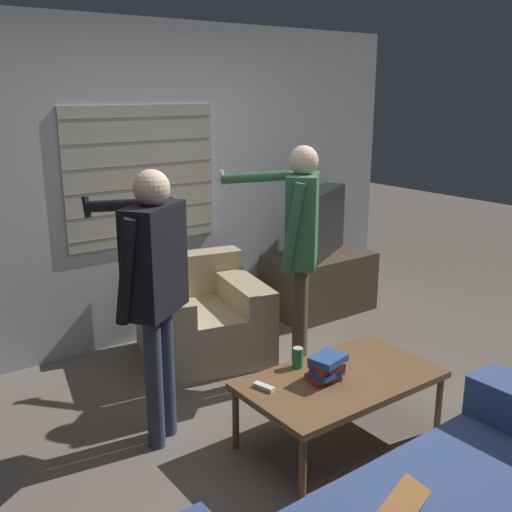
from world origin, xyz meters
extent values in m
plane|color=#665B51|center=(0.00, 0.00, 0.00)|extent=(16.00, 16.00, 0.00)
cube|color=#ADB2B7|center=(0.00, 2.03, 1.27)|extent=(5.20, 0.06, 2.55)
cube|color=#A8A393|center=(-0.01, 1.99, 1.37)|extent=(1.28, 0.02, 1.09)
cube|color=gray|center=(-0.01, 1.98, 0.92)|extent=(1.25, 0.00, 0.01)
cube|color=gray|center=(-0.01, 1.98, 1.10)|extent=(1.25, 0.00, 0.01)
cube|color=gray|center=(-0.01, 1.98, 1.28)|extent=(1.25, 0.00, 0.01)
cube|color=gray|center=(-0.01, 1.98, 1.46)|extent=(1.25, 0.00, 0.01)
cube|color=gray|center=(-0.01, 1.98, 1.64)|extent=(1.25, 0.00, 0.01)
cube|color=gray|center=(-0.01, 1.98, 1.82)|extent=(1.25, 0.00, 0.01)
cube|color=tan|center=(0.18, 1.42, 0.20)|extent=(1.04, 1.06, 0.41)
cube|color=tan|center=(0.25, 1.76, 0.58)|extent=(0.89, 0.38, 0.34)
cube|color=tan|center=(0.48, 1.35, 0.50)|extent=(0.42, 0.92, 0.18)
cube|color=tan|center=(-0.13, 1.48, 0.50)|extent=(0.42, 0.92, 0.18)
cube|color=brown|center=(0.20, -0.07, 0.39)|extent=(1.16, 0.67, 0.04)
cylinder|color=brown|center=(-0.34, 0.22, 0.18)|extent=(0.04, 0.04, 0.37)
cylinder|color=brown|center=(0.74, 0.22, 0.18)|extent=(0.04, 0.04, 0.37)
cylinder|color=brown|center=(-0.34, -0.37, 0.18)|extent=(0.04, 0.04, 0.37)
cylinder|color=brown|center=(0.74, -0.37, 0.18)|extent=(0.04, 0.04, 0.37)
cube|color=#4C3D2D|center=(1.57, 1.63, 0.27)|extent=(0.96, 0.60, 0.55)
cube|color=black|center=(1.57, 1.63, 0.85)|extent=(0.82, 0.58, 0.61)
cube|color=#3D4738|center=(1.52, 1.72, 0.85)|extent=(0.63, 0.36, 0.50)
cylinder|color=#33384C|center=(-0.71, 0.51, 0.41)|extent=(0.10, 0.10, 0.81)
cylinder|color=#33384C|center=(-0.59, 0.59, 0.41)|extent=(0.10, 0.10, 0.81)
cube|color=black|center=(-0.65, 0.55, 1.12)|extent=(0.46, 0.40, 0.61)
sphere|color=beige|center=(-0.65, 0.55, 1.52)|extent=(0.20, 0.20, 0.20)
cylinder|color=black|center=(-0.86, 0.46, 1.11)|extent=(0.15, 0.17, 0.58)
cylinder|color=black|center=(-0.62, 0.92, 1.37)|extent=(0.39, 0.52, 0.13)
cube|color=black|center=(-0.79, 1.16, 1.34)|extent=(0.05, 0.05, 0.13)
cylinder|color=#4C4233|center=(0.50, 0.66, 0.42)|extent=(0.10, 0.10, 0.85)
cylinder|color=#4C4233|center=(0.59, 0.75, 0.42)|extent=(0.10, 0.10, 0.85)
cube|color=#336642|center=(0.55, 0.70, 1.16)|extent=(0.40, 0.40, 0.63)
sphere|color=beige|center=(0.55, 0.70, 1.57)|extent=(0.20, 0.20, 0.20)
cylinder|color=#336642|center=(0.37, 0.59, 1.15)|extent=(0.16, 0.16, 0.61)
cylinder|color=#336642|center=(0.48, 1.06, 1.42)|extent=(0.48, 0.48, 0.12)
cube|color=white|center=(0.27, 1.27, 1.40)|extent=(0.05, 0.05, 0.13)
cube|color=maroon|center=(0.09, -0.04, 0.43)|extent=(0.20, 0.16, 0.04)
cube|color=#284C89|center=(0.10, -0.06, 0.46)|extent=(0.18, 0.14, 0.04)
cube|color=maroon|center=(0.10, -0.05, 0.50)|extent=(0.18, 0.15, 0.04)
cube|color=#284C89|center=(0.11, -0.06, 0.54)|extent=(0.23, 0.19, 0.04)
cylinder|color=#238E47|center=(0.08, 0.17, 0.47)|extent=(0.07, 0.07, 0.12)
cylinder|color=silver|center=(0.08, 0.17, 0.53)|extent=(0.06, 0.06, 0.00)
cube|color=white|center=(-0.25, 0.08, 0.42)|extent=(0.07, 0.14, 0.02)
cylinder|color=black|center=(0.83, 1.58, 0.01)|extent=(0.20, 0.20, 0.02)
cylinder|color=black|center=(0.83, 1.58, 0.05)|extent=(0.03, 0.03, 0.07)
torus|color=black|center=(0.83, 1.58, 0.22)|extent=(0.30, 0.02, 0.30)
sphere|color=black|center=(0.83, 1.58, 0.22)|extent=(0.08, 0.08, 0.08)
camera|label=1|loc=(-2.07, -2.33, 2.02)|focal=42.00mm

